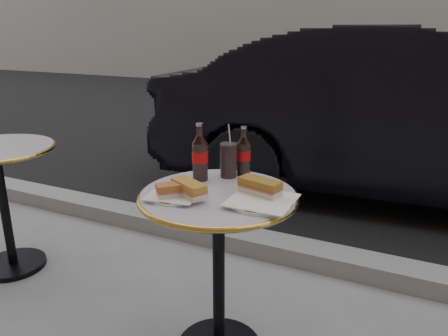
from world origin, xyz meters
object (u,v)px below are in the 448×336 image
at_px(bistro_table, 219,276).
at_px(cola_bottle_right, 244,151).
at_px(parked_car, 418,116).
at_px(cola_glass, 228,160).
at_px(cola_bottle_left, 200,152).
at_px(plate_left, 175,196).
at_px(plate_right, 262,202).

relative_size(bistro_table, cola_bottle_right, 3.40).
bearing_deg(parked_car, cola_glass, 158.58).
height_order(bistro_table, cola_bottle_left, cola_bottle_left).
distance_m(plate_left, parked_car, 2.55).
distance_m(bistro_table, cola_glass, 0.48).
bearing_deg(plate_left, cola_bottle_left, 92.00).
distance_m(cola_bottle_left, parked_car, 2.35).
bearing_deg(cola_bottle_right, plate_right, -55.13).
bearing_deg(bistro_table, plate_left, -140.69).
distance_m(plate_right, cola_bottle_right, 0.35).
bearing_deg(cola_bottle_left, cola_bottle_right, 44.99).
bearing_deg(parked_car, plate_left, 158.81).
bearing_deg(plate_right, bistro_table, 171.51).
bearing_deg(cola_glass, cola_bottle_left, -136.08).
relative_size(cola_bottle_left, parked_car, 0.06).
bearing_deg(cola_bottle_left, plate_right, -22.65).
distance_m(bistro_table, cola_bottle_left, 0.52).
distance_m(cola_bottle_left, cola_bottle_right, 0.19).
bearing_deg(cola_bottle_right, cola_bottle_left, -135.01).
bearing_deg(cola_glass, plate_right, -43.02).
xyz_separation_m(plate_left, cola_bottle_left, (-0.01, 0.22, 0.12)).
bearing_deg(cola_glass, plate_left, -105.17).
height_order(bistro_table, plate_left, plate_left).
bearing_deg(plate_left, cola_glass, 74.83).
distance_m(bistro_table, plate_right, 0.42).
height_order(cola_bottle_left, parked_car, parked_car).
distance_m(cola_bottle_left, cola_glass, 0.13).
height_order(cola_glass, parked_car, parked_car).
height_order(cola_bottle_left, cola_glass, cola_bottle_left).
bearing_deg(plate_left, plate_right, 13.81).
distance_m(plate_left, cola_bottle_right, 0.39).
distance_m(plate_right, cola_bottle_left, 0.37).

